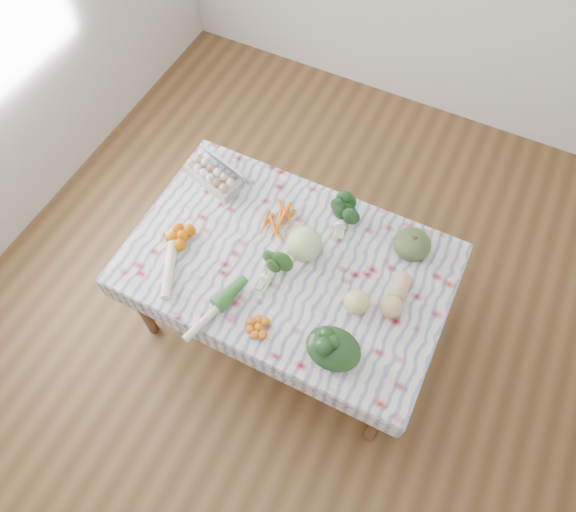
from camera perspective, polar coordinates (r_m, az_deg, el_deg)
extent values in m
plane|color=brown|center=(3.34, 0.00, -7.06)|extent=(4.50, 4.50, 0.00)
cube|color=brown|center=(2.68, 0.00, -0.96)|extent=(1.60, 1.00, 0.04)
cylinder|color=brown|center=(3.11, -16.09, -5.34)|extent=(0.06, 0.06, 0.71)
cylinder|color=brown|center=(2.82, 10.02, -17.72)|extent=(0.06, 0.06, 0.71)
cylinder|color=brown|center=(3.43, -7.90, 6.59)|extent=(0.06, 0.06, 0.71)
cylinder|color=brown|center=(3.16, 15.76, -3.19)|extent=(0.06, 0.06, 0.71)
cube|color=silver|center=(2.66, 0.00, -0.69)|extent=(1.66, 1.06, 0.01)
cube|color=#ACADA8|center=(2.94, -8.50, 8.68)|extent=(0.36, 0.22, 0.09)
cube|color=orange|center=(2.77, -1.20, 3.96)|extent=(0.25, 0.24, 0.04)
ellipsoid|color=#163C17|center=(2.74, 6.11, 4.60)|extent=(0.20, 0.18, 0.15)
ellipsoid|color=#41572E|center=(2.71, 13.64, 1.30)|extent=(0.26, 0.26, 0.13)
sphere|color=#B9D589|center=(2.61, 1.85, 1.34)|extent=(0.22, 0.22, 0.18)
ellipsoid|color=tan|center=(2.56, 11.99, -4.30)|extent=(0.12, 0.24, 0.11)
cube|color=#E06401|center=(2.75, -11.70, 2.19)|extent=(0.21, 0.21, 0.07)
ellipsoid|color=#224C1A|center=(2.57, -2.03, -1.48)|extent=(0.15, 0.15, 0.11)
cube|color=orange|center=(2.48, -3.30, -7.89)|extent=(0.18, 0.18, 0.04)
sphere|color=#DAD07A|center=(2.50, 7.63, -5.08)|extent=(0.15, 0.15, 0.13)
ellipsoid|color=black|center=(2.41, 5.06, -10.20)|extent=(0.30, 0.26, 0.12)
cylinder|color=white|center=(2.68, -13.03, -1.22)|extent=(0.21, 0.35, 0.05)
cylinder|color=silver|center=(2.53, -8.09, -5.95)|extent=(0.15, 0.40, 0.04)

